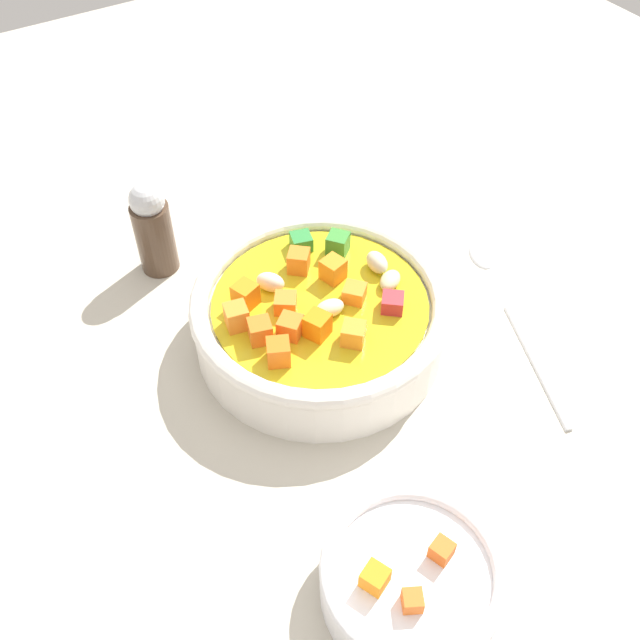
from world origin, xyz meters
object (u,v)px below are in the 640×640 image
pepper_shaker (153,228)px  spoon (502,294)px  soup_bowl_main (320,316)px  side_bowl_small (411,580)px

pepper_shaker → spoon: bearing=50.8°
soup_bowl_main → pepper_shaker: size_ratio=2.26×
side_bowl_small → pepper_shaker: bearing=-178.0°
soup_bowl_main → spoon: (4.26, 16.48, -2.54)cm
soup_bowl_main → spoon: bearing=75.5°
soup_bowl_main → side_bowl_small: size_ratio=1.81×
soup_bowl_main → pepper_shaker: pepper_shaker is taller
side_bowl_small → spoon: bearing=126.6°
pepper_shaker → side_bowl_small: bearing=2.0°
spoon → side_bowl_small: bearing=147.6°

